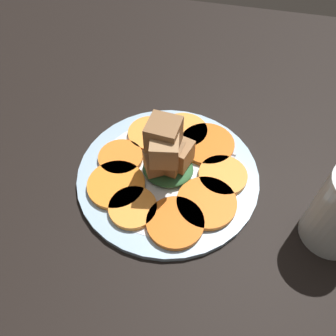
% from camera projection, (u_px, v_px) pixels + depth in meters
% --- Properties ---
extents(table_slab, '(1.20, 1.20, 0.02)m').
position_uv_depth(table_slab, '(168.00, 179.00, 0.55)').
color(table_slab, black).
rests_on(table_slab, ground).
extents(plate, '(0.29, 0.29, 0.01)m').
position_uv_depth(plate, '(168.00, 174.00, 0.54)').
color(plate, '#99B7D1').
rests_on(plate, table_slab).
extents(carrot_slice_0, '(0.08, 0.08, 0.01)m').
position_uv_depth(carrot_slice_0, '(175.00, 222.00, 0.47)').
color(carrot_slice_0, orange).
rests_on(carrot_slice_0, plate).
extents(carrot_slice_1, '(0.09, 0.09, 0.01)m').
position_uv_depth(carrot_slice_1, '(207.00, 203.00, 0.49)').
color(carrot_slice_1, orange).
rests_on(carrot_slice_1, plate).
extents(carrot_slice_2, '(0.08, 0.08, 0.01)m').
position_uv_depth(carrot_slice_2, '(223.00, 175.00, 0.52)').
color(carrot_slice_2, orange).
rests_on(carrot_slice_2, plate).
extents(carrot_slice_3, '(0.09, 0.09, 0.01)m').
position_uv_depth(carrot_slice_3, '(207.00, 144.00, 0.56)').
color(carrot_slice_3, orange).
rests_on(carrot_slice_3, plate).
extents(carrot_slice_4, '(0.08, 0.08, 0.01)m').
position_uv_depth(carrot_slice_4, '(184.00, 131.00, 0.58)').
color(carrot_slice_4, orange).
rests_on(carrot_slice_4, plate).
extents(carrot_slice_5, '(0.08, 0.08, 0.01)m').
position_uv_depth(carrot_slice_5, '(151.00, 133.00, 0.58)').
color(carrot_slice_5, orange).
rests_on(carrot_slice_5, plate).
extents(carrot_slice_6, '(0.07, 0.07, 0.01)m').
position_uv_depth(carrot_slice_6, '(121.00, 157.00, 0.54)').
color(carrot_slice_6, orange).
rests_on(carrot_slice_6, plate).
extents(carrot_slice_7, '(0.09, 0.09, 0.01)m').
position_uv_depth(carrot_slice_7, '(116.00, 185.00, 0.51)').
color(carrot_slice_7, orange).
rests_on(carrot_slice_7, plate).
extents(carrot_slice_8, '(0.07, 0.07, 0.01)m').
position_uv_depth(carrot_slice_8, '(133.00, 208.00, 0.49)').
color(carrot_slice_8, orange).
rests_on(carrot_slice_8, plate).
extents(center_pile, '(0.08, 0.08, 0.11)m').
position_uv_depth(center_pile, '(167.00, 154.00, 0.49)').
color(center_pile, '#2D6033').
rests_on(center_pile, plate).
extents(fork, '(0.19, 0.05, 0.00)m').
position_uv_depth(fork, '(184.00, 143.00, 0.57)').
color(fork, '#B2B2B7').
rests_on(fork, plate).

